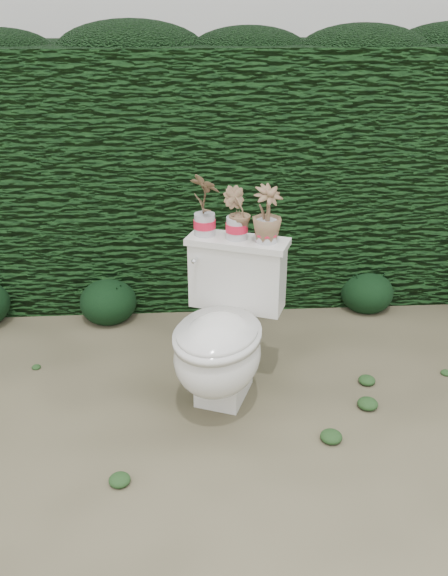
{
  "coord_description": "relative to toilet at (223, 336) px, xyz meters",
  "views": [
    {
      "loc": [
        -0.37,
        -2.41,
        1.84
      ],
      "look_at": [
        -0.2,
        0.29,
        0.55
      ],
      "focal_mm": 38.0,
      "sensor_mm": 36.0,
      "label": 1
    }
  ],
  "objects": [
    {
      "name": "potted_plant_center",
      "position": [
        0.08,
        0.22,
        0.54
      ],
      "size": [
        0.16,
        0.14,
        0.24
      ],
      "primitive_type": "imported",
      "rotation": [
        0.0,
        0.0,
        2.84
      ],
      "color": "#347D27",
      "rests_on": "toilet"
    },
    {
      "name": "liriope_clump_4",
      "position": [
        1.0,
        0.94,
        -0.22
      ],
      "size": [
        0.34,
        0.34,
        0.27
      ],
      "primitive_type": "ellipsoid",
      "color": "black",
      "rests_on": "ground"
    },
    {
      "name": "liriope_clump_2",
      "position": [
        -0.67,
        0.9,
        -0.21
      ],
      "size": [
        0.36,
        0.36,
        0.29
      ],
      "primitive_type": "ellipsoid",
      "color": "black",
      "rests_on": "ground"
    },
    {
      "name": "toilet",
      "position": [
        0.0,
        0.0,
        0.0
      ],
      "size": [
        0.67,
        0.8,
        0.78
      ],
      "rotation": [
        0.0,
        0.0,
        -0.38
      ],
      "color": "silver",
      "rests_on": "ground"
    },
    {
      "name": "hedge",
      "position": [
        0.21,
        1.44,
        0.44
      ],
      "size": [
        8.0,
        1.0,
        1.6
      ],
      "primitive_type": "cube",
      "color": "#173E14",
      "rests_on": "ground"
    },
    {
      "name": "liriope_clump_3",
      "position": [
        0.16,
        0.92,
        -0.22
      ],
      "size": [
        0.33,
        0.33,
        0.26
      ],
      "primitive_type": "ellipsoid",
      "color": "black",
      "rests_on": "ground"
    },
    {
      "name": "ground",
      "position": [
        0.21,
        -0.16,
        -0.36
      ],
      "size": [
        60.0,
        60.0,
        0.0
      ],
      "primitive_type": "plane",
      "color": "#787053",
      "rests_on": "ground"
    },
    {
      "name": "potted_plant_left",
      "position": [
        -0.07,
        0.29,
        0.57
      ],
      "size": [
        0.19,
        0.19,
        0.3
      ],
      "primitive_type": "imported",
      "rotation": [
        0.0,
        0.0,
        2.37
      ],
      "color": "#347D27",
      "rests_on": "toilet"
    },
    {
      "name": "potted_plant_right",
      "position": [
        0.22,
        0.17,
        0.55
      ],
      "size": [
        0.2,
        0.2,
        0.26
      ],
      "primitive_type": "imported",
      "rotation": [
        0.0,
        0.0,
        0.45
      ],
      "color": "#347D27",
      "rests_on": "toilet"
    }
  ]
}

